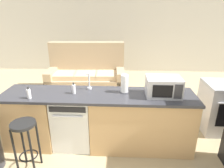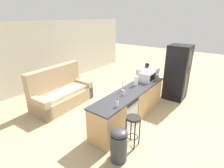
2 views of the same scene
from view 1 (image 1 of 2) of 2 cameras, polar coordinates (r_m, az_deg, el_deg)
name	(u,v)px [view 1 (image 1 of 2)]	position (r m, az deg, el deg)	size (l,w,h in m)	color
ground_plane	(90,143)	(3.50, -6.22, -16.41)	(24.00, 24.00, 0.00)	tan
wall_back	(117,33)	(6.99, 1.36, 14.23)	(10.00, 0.06, 2.60)	silver
kitchen_counter	(104,122)	(3.23, -2.25, -10.71)	(2.94, 0.66, 0.90)	tan
dishwasher	(74,121)	(3.31, -10.86, -10.28)	(0.58, 0.61, 0.84)	white
stove_range	(224,107)	(4.12, 29.43, -5.80)	(0.76, 0.68, 0.90)	#B7B7BC
microwave	(163,87)	(3.00, 14.47, -0.73)	(0.50, 0.37, 0.28)	#B7B7BC
sink_faucet	(89,82)	(3.15, -6.58, 0.67)	(0.07, 0.18, 0.30)	silver
paper_towel_roll	(124,84)	(3.02, 3.59, 0.03)	(0.14, 0.14, 0.28)	#4C4C51
soap_bottle	(74,89)	(3.06, -10.87, -1.38)	(0.06, 0.06, 0.18)	silver
dish_soap_bottle	(29,94)	(3.07, -22.66, -2.57)	(0.06, 0.06, 0.18)	silver
bar_stool	(25,136)	(2.94, -23.57, -13.52)	(0.32, 0.32, 0.74)	black
couch	(87,76)	(5.43, -7.20, 2.30)	(2.04, 1.00, 1.27)	tan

